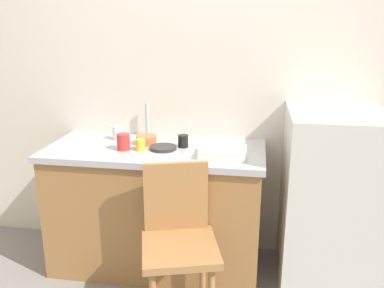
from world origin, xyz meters
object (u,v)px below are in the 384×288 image
(cup_red, at_px, (123,142))
(cup_yellow, at_px, (140,145))
(cup_white, at_px, (117,133))
(chair, at_px, (178,238))
(hotplate, at_px, (163,148))
(cup_black, at_px, (183,141))
(terracotta_bowl, at_px, (146,140))
(dish_tray, at_px, (223,152))
(refrigerator, at_px, (330,201))

(cup_red, height_order, cup_yellow, cup_red)
(cup_white, bearing_deg, chair, -49.18)
(hotplate, height_order, cup_red, cup_red)
(chair, bearing_deg, cup_black, 81.14)
(chair, height_order, terracotta_bowl, terracotta_bowl)
(dish_tray, relative_size, cup_red, 2.71)
(cup_red, height_order, cup_black, cup_red)
(dish_tray, distance_m, cup_black, 0.31)
(refrigerator, bearing_deg, cup_white, 173.75)
(chair, height_order, cup_red, cup_red)
(chair, bearing_deg, refrigerator, 12.81)
(terracotta_bowl, bearing_deg, cup_yellow, -89.98)
(terracotta_bowl, height_order, hotplate, terracotta_bowl)
(chair, distance_m, terracotta_bowl, 0.75)
(dish_tray, distance_m, cup_white, 0.79)
(refrigerator, relative_size, dish_tray, 4.03)
(hotplate, height_order, cup_black, cup_black)
(cup_red, relative_size, cup_yellow, 1.44)
(refrigerator, xyz_separation_m, cup_black, (-0.93, 0.05, 0.33))
(dish_tray, distance_m, cup_red, 0.63)
(terracotta_bowl, bearing_deg, chair, -60.23)
(refrigerator, height_order, cup_red, refrigerator)
(cup_white, bearing_deg, cup_black, -11.96)
(refrigerator, distance_m, cup_white, 1.46)
(refrigerator, height_order, cup_black, refrigerator)
(terracotta_bowl, bearing_deg, hotplate, -36.01)
(hotplate, bearing_deg, terracotta_bowl, 143.99)
(refrigerator, distance_m, chair, 0.99)
(chair, xyz_separation_m, cup_red, (-0.43, 0.42, 0.40))
(hotplate, bearing_deg, cup_red, -168.88)
(chair, distance_m, cup_black, 0.67)
(chair, distance_m, hotplate, 0.62)
(chair, height_order, cup_white, cup_white)
(refrigerator, bearing_deg, hotplate, -179.26)
(terracotta_bowl, distance_m, cup_yellow, 0.14)
(refrigerator, distance_m, cup_red, 1.34)
(chair, relative_size, cup_black, 11.05)
(refrigerator, xyz_separation_m, cup_yellow, (-1.19, -0.05, 0.32))
(hotplate, xyz_separation_m, cup_white, (-0.36, 0.17, 0.04))
(refrigerator, height_order, hotplate, refrigerator)
(cup_yellow, relative_size, cup_black, 0.89)
(chair, bearing_deg, terracotta_bowl, 103.50)
(hotplate, distance_m, cup_yellow, 0.15)
(dish_tray, bearing_deg, cup_white, 161.87)
(dish_tray, height_order, cup_white, cup_white)
(hotplate, distance_m, cup_red, 0.25)
(terracotta_bowl, xyz_separation_m, cup_yellow, (0.00, -0.14, 0.01))
(dish_tray, xyz_separation_m, cup_black, (-0.27, 0.14, 0.02))
(chair, relative_size, dish_tray, 3.18)
(cup_red, bearing_deg, refrigerator, 2.73)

